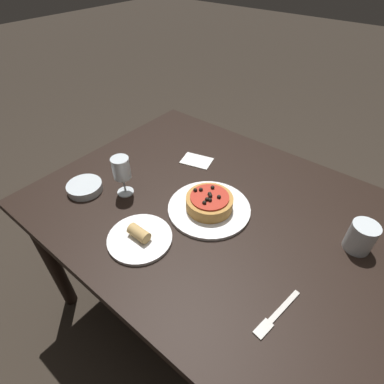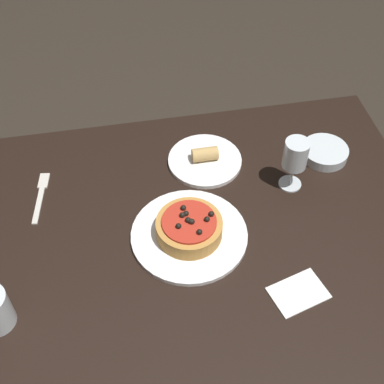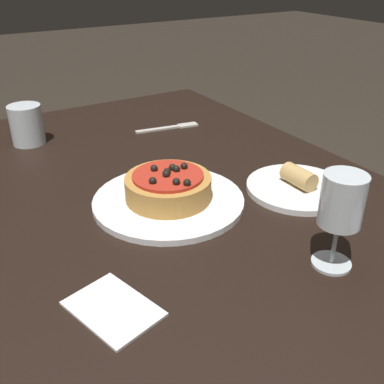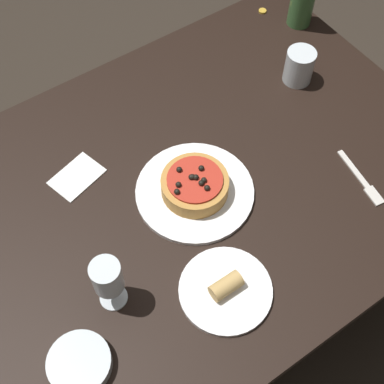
% 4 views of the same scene
% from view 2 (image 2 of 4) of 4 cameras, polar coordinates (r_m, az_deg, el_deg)
% --- Properties ---
extents(ground_plane, '(14.00, 14.00, 0.00)m').
position_cam_2_polar(ground_plane, '(1.92, -0.92, -18.19)').
color(ground_plane, '#2D261E').
extents(dining_table, '(1.30, 0.96, 0.70)m').
position_cam_2_polar(dining_table, '(1.38, -1.23, -7.88)').
color(dining_table, black).
rests_on(dining_table, ground_plane).
extents(dinner_plate, '(0.29, 0.29, 0.01)m').
position_cam_2_polar(dinner_plate, '(1.33, -0.30, -4.62)').
color(dinner_plate, white).
rests_on(dinner_plate, dining_table).
extents(pizza, '(0.16, 0.16, 0.06)m').
position_cam_2_polar(pizza, '(1.30, -0.30, -3.80)').
color(pizza, '#BC843D').
rests_on(pizza, dinner_plate).
extents(wine_glass, '(0.06, 0.06, 0.15)m').
position_cam_2_polar(wine_glass, '(1.39, 10.98, 3.78)').
color(wine_glass, silver).
rests_on(wine_glass, dining_table).
extents(side_bowl, '(0.13, 0.13, 0.03)m').
position_cam_2_polar(side_bowl, '(1.55, 13.96, 4.13)').
color(side_bowl, silver).
rests_on(side_bowl, dining_table).
extents(fork, '(0.05, 0.18, 0.00)m').
position_cam_2_polar(fork, '(1.47, -15.82, -0.25)').
color(fork, beige).
rests_on(fork, dining_table).
extents(side_plate, '(0.21, 0.21, 0.05)m').
position_cam_2_polar(side_plate, '(1.49, 1.38, 3.48)').
color(side_plate, white).
rests_on(side_plate, dining_table).
extents(paper_napkin, '(0.14, 0.12, 0.00)m').
position_cam_2_polar(paper_napkin, '(1.26, 11.28, -10.50)').
color(paper_napkin, white).
rests_on(paper_napkin, dining_table).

